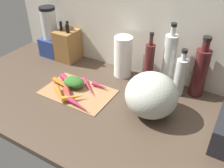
# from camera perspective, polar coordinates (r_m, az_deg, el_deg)

# --- Properties ---
(ground_plane) EXTENTS (1.70, 0.80, 0.03)m
(ground_plane) POSITION_cam_1_polar(r_m,az_deg,el_deg) (1.26, -2.50, -4.93)
(ground_plane) COLOR #47382B
(wall_back) EXTENTS (1.70, 0.03, 0.60)m
(wall_back) POSITION_cam_1_polar(r_m,az_deg,el_deg) (1.40, 5.90, 13.99)
(wall_back) COLOR beige
(wall_back) RESTS_ON ground_plane
(cutting_board) EXTENTS (0.38, 0.24, 0.01)m
(cutting_board) POSITION_cam_1_polar(r_m,az_deg,el_deg) (1.33, -7.93, -1.78)
(cutting_board) COLOR #997047
(cutting_board) RESTS_ON ground_plane
(carrot_0) EXTENTS (0.12, 0.10, 0.03)m
(carrot_0) POSITION_cam_1_polar(r_m,az_deg,el_deg) (1.28, -10.01, -2.54)
(carrot_0) COLOR red
(carrot_0) RESTS_ON cutting_board
(carrot_1) EXTENTS (0.14, 0.06, 0.03)m
(carrot_1) POSITION_cam_1_polar(r_m,az_deg,el_deg) (1.21, -7.87, -4.79)
(carrot_1) COLOR #B2264C
(carrot_1) RESTS_ON cutting_board
(carrot_2) EXTENTS (0.15, 0.12, 0.02)m
(carrot_2) POSITION_cam_1_polar(r_m,az_deg,el_deg) (1.34, -5.49, -0.57)
(carrot_2) COLOR #B2264C
(carrot_2) RESTS_ON cutting_board
(carrot_3) EXTENTS (0.13, 0.08, 0.03)m
(carrot_3) POSITION_cam_1_polar(r_m,az_deg,el_deg) (1.39, -10.16, 0.75)
(carrot_3) COLOR #B2264C
(carrot_3) RESTS_ON cutting_board
(carrot_4) EXTENTS (0.10, 0.03, 0.02)m
(carrot_4) POSITION_cam_1_polar(r_m,az_deg,el_deg) (1.34, -2.69, -0.45)
(carrot_4) COLOR #B2264C
(carrot_4) RESTS_ON cutting_board
(carrot_5) EXTENTS (0.13, 0.11, 0.03)m
(carrot_5) POSITION_cam_1_polar(r_m,az_deg,el_deg) (1.29, -11.87, -2.48)
(carrot_5) COLOR orange
(carrot_5) RESTS_ON cutting_board
(carrot_6) EXTENTS (0.10, 0.11, 0.03)m
(carrot_6) POSITION_cam_1_polar(r_m,az_deg,el_deg) (1.26, -8.92, -3.04)
(carrot_6) COLOR orange
(carrot_6) RESTS_ON cutting_board
(carrot_7) EXTENTS (0.15, 0.14, 0.03)m
(carrot_7) POSITION_cam_1_polar(r_m,az_deg,el_deg) (1.36, -10.25, -0.41)
(carrot_7) COLOR #B2264C
(carrot_7) RESTS_ON cutting_board
(carrot_8) EXTENTS (0.12, 0.06, 0.03)m
(carrot_8) POSITION_cam_1_polar(r_m,az_deg,el_deg) (1.38, -11.83, 0.17)
(carrot_8) COLOR orange
(carrot_8) RESTS_ON cutting_board
(carrot_greens_pile) EXTENTS (0.12, 0.09, 0.05)m
(carrot_greens_pile) POSITION_cam_1_polar(r_m,az_deg,el_deg) (1.36, -8.86, 0.42)
(carrot_greens_pile) COLOR #2D6023
(carrot_greens_pile) RESTS_ON cutting_board
(winter_squash) EXTENTS (0.24, 0.24, 0.21)m
(winter_squash) POSITION_cam_1_polar(r_m,az_deg,el_deg) (1.14, 9.09, -2.53)
(winter_squash) COLOR #B2B7A8
(winter_squash) RESTS_ON ground_plane
(knife_block) EXTENTS (0.12, 0.14, 0.25)m
(knife_block) POSITION_cam_1_polar(r_m,az_deg,el_deg) (1.63, -10.20, 8.92)
(knife_block) COLOR olive
(knife_block) RESTS_ON ground_plane
(blender_appliance) EXTENTS (0.13, 0.13, 0.33)m
(blender_appliance) POSITION_cam_1_polar(r_m,az_deg,el_deg) (1.69, -14.00, 10.92)
(blender_appliance) COLOR navy
(blender_appliance) RESTS_ON ground_plane
(paper_towel_roll) EXTENTS (0.10, 0.10, 0.24)m
(paper_towel_roll) POSITION_cam_1_polar(r_m,az_deg,el_deg) (1.41, 2.57, 6.33)
(paper_towel_roll) COLOR white
(paper_towel_roll) RESTS_ON ground_plane
(bottle_0) EXTENTS (0.05, 0.05, 0.30)m
(bottle_0) POSITION_cam_1_polar(r_m,az_deg,el_deg) (1.34, 8.56, 4.59)
(bottle_0) COLOR #471919
(bottle_0) RESTS_ON ground_plane
(bottle_1) EXTENTS (0.07, 0.07, 0.36)m
(bottle_1) POSITION_cam_1_polar(r_m,az_deg,el_deg) (1.33, 13.02, 5.18)
(bottle_1) COLOR silver
(bottle_1) RESTS_ON ground_plane
(bottle_2) EXTENTS (0.06, 0.06, 0.26)m
(bottle_2) POSITION_cam_1_polar(r_m,az_deg,el_deg) (1.30, 15.52, 1.79)
(bottle_2) COLOR silver
(bottle_2) RESTS_ON ground_plane
(bottle_3) EXTENTS (0.07, 0.07, 0.32)m
(bottle_3) POSITION_cam_1_polar(r_m,az_deg,el_deg) (1.31, 19.69, 2.73)
(bottle_3) COLOR #471919
(bottle_3) RESTS_ON ground_plane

